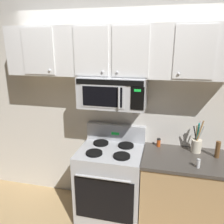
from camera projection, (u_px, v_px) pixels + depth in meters
name	position (u px, v px, depth m)	size (l,w,h in m)	color
back_wall	(117.00, 105.00, 2.87)	(5.20, 0.10, 2.70)	silver
stove_range	(111.00, 181.00, 2.78)	(0.76, 0.69, 1.12)	#B7BABF
over_range_microwave	(113.00, 92.00, 2.57)	(0.76, 0.43, 0.35)	#B7BABF
upper_cabinets	(114.00, 51.00, 2.47)	(2.50, 0.36, 0.55)	silver
counter_segment	(181.00, 192.00, 2.60)	(0.93, 0.65, 0.90)	tan
utensil_crock_cream	(197.00, 144.00, 2.58)	(0.12, 0.12, 0.40)	beige
salt_shaker	(198.00, 163.00, 2.26)	(0.04, 0.04, 0.09)	white
pepper_mill	(218.00, 150.00, 2.45)	(0.05, 0.05, 0.19)	brown
spice_jar	(159.00, 142.00, 2.73)	(0.05, 0.05, 0.10)	#C64C19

